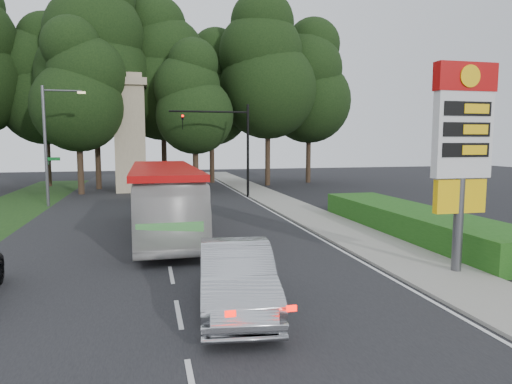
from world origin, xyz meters
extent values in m
plane|color=black|center=(0.00, 0.00, 0.00)|extent=(120.00, 120.00, 0.00)
cube|color=black|center=(0.00, 12.00, 0.01)|extent=(14.00, 80.00, 0.02)
cube|color=gray|center=(8.50, 12.00, 0.06)|extent=(3.00, 80.00, 0.12)
cube|color=#1B4F15|center=(11.50, 8.00, 0.60)|extent=(3.00, 14.00, 1.20)
cylinder|color=#59595E|center=(9.20, 2.00, 1.60)|extent=(0.32, 0.32, 3.20)
cube|color=yellow|center=(9.20, 2.00, 2.60)|extent=(1.80, 0.25, 1.10)
cube|color=silver|center=(9.20, 2.00, 4.60)|extent=(2.00, 0.35, 2.80)
cube|color=#AD0909|center=(9.20, 2.00, 6.40)|extent=(2.10, 0.40, 0.90)
cylinder|color=yellow|center=(9.20, 1.78, 6.40)|extent=(0.70, 0.05, 0.70)
cube|color=black|center=(9.20, 1.81, 5.40)|extent=(1.70, 0.04, 0.45)
cube|color=black|center=(9.20, 1.81, 4.75)|extent=(1.70, 0.04, 0.45)
cube|color=black|center=(9.20, 1.81, 4.10)|extent=(1.70, 0.04, 0.45)
cylinder|color=black|center=(7.00, 24.00, 3.60)|extent=(0.20, 0.20, 7.20)
cylinder|color=black|center=(4.00, 24.00, 6.60)|extent=(6.00, 0.14, 0.14)
imported|color=black|center=(2.00, 24.00, 6.35)|extent=(0.18, 0.22, 1.10)
sphere|color=#FF0C05|center=(2.00, 23.85, 6.25)|extent=(0.18, 0.18, 0.18)
cylinder|color=#59595E|center=(-7.20, 22.00, 4.00)|extent=(0.20, 0.20, 8.00)
cylinder|color=#59595E|center=(-6.00, 22.00, 7.70)|extent=(2.40, 0.12, 0.12)
cube|color=#FFE599|center=(-4.80, 22.00, 7.60)|extent=(0.50, 0.22, 0.14)
cube|color=#0C591E|center=(-6.75, 22.00, 3.20)|extent=(0.85, 0.04, 0.22)
cube|color=#0C591E|center=(-7.20, 22.45, 2.90)|extent=(0.04, 0.85, 0.22)
cube|color=gray|center=(-2.00, 30.00, 4.50)|extent=(2.50, 2.50, 9.00)
cube|color=gray|center=(-2.00, 30.00, 9.30)|extent=(3.00, 3.00, 0.60)
cube|color=gray|center=(-2.00, 30.00, 9.80)|extent=(2.20, 2.20, 0.50)
cylinder|color=#2D2116|center=(-10.00, 37.00, 2.70)|extent=(0.50, 0.50, 5.40)
sphere|color=black|center=(-10.00, 37.00, 8.25)|extent=(8.40, 8.40, 8.40)
sphere|color=black|center=(-10.00, 37.00, 11.25)|extent=(7.20, 7.20, 7.20)
sphere|color=black|center=(-10.00, 37.00, 13.80)|extent=(5.40, 5.40, 5.40)
cylinder|color=#2D2116|center=(-5.00, 33.00, 3.24)|extent=(0.50, 0.50, 6.48)
sphere|color=black|center=(-5.00, 33.00, 9.90)|extent=(10.08, 10.08, 10.08)
sphere|color=black|center=(-5.00, 33.00, 13.50)|extent=(8.64, 8.64, 8.64)
sphere|color=black|center=(-5.00, 33.00, 16.56)|extent=(6.48, 6.48, 6.48)
cylinder|color=#2D2116|center=(1.00, 35.00, 2.97)|extent=(0.50, 0.50, 5.94)
sphere|color=black|center=(1.00, 35.00, 9.08)|extent=(9.24, 9.24, 9.24)
sphere|color=black|center=(1.00, 35.00, 12.38)|extent=(7.92, 7.92, 7.92)
sphere|color=black|center=(1.00, 35.00, 15.18)|extent=(5.94, 5.94, 5.94)
cylinder|color=#2D2116|center=(6.00, 37.00, 2.61)|extent=(0.50, 0.50, 5.22)
sphere|color=black|center=(6.00, 37.00, 7.97)|extent=(8.12, 8.12, 8.12)
sphere|color=black|center=(6.00, 37.00, 10.88)|extent=(6.96, 6.96, 6.96)
sphere|color=black|center=(6.00, 37.00, 13.34)|extent=(5.22, 5.22, 5.22)
cylinder|color=#2D2116|center=(11.00, 33.00, 3.06)|extent=(0.50, 0.50, 6.12)
sphere|color=black|center=(11.00, 33.00, 9.35)|extent=(9.52, 9.52, 9.52)
sphere|color=black|center=(11.00, 33.00, 12.75)|extent=(8.16, 8.16, 8.16)
sphere|color=black|center=(11.00, 33.00, 15.64)|extent=(6.12, 6.12, 6.12)
cylinder|color=#2D2116|center=(16.00, 35.00, 2.79)|extent=(0.50, 0.50, 5.58)
sphere|color=black|center=(16.00, 35.00, 8.53)|extent=(8.68, 8.68, 8.68)
sphere|color=black|center=(16.00, 35.00, 11.62)|extent=(7.44, 7.44, 7.44)
sphere|color=black|center=(16.00, 35.00, 14.26)|extent=(5.58, 5.58, 5.58)
cylinder|color=#2D2116|center=(-6.00, 29.00, 2.34)|extent=(0.50, 0.50, 4.68)
sphere|color=black|center=(-6.00, 29.00, 7.15)|extent=(7.28, 7.28, 7.28)
sphere|color=black|center=(-6.00, 29.00, 9.75)|extent=(6.24, 6.24, 6.24)
sphere|color=black|center=(-6.00, 29.00, 11.96)|extent=(4.68, 4.68, 4.68)
cylinder|color=#2D2116|center=(3.50, 29.50, 2.16)|extent=(0.50, 0.50, 4.32)
sphere|color=black|center=(3.50, 29.50, 6.60)|extent=(6.72, 6.72, 6.72)
sphere|color=black|center=(3.50, 29.50, 9.00)|extent=(5.76, 5.76, 5.76)
sphere|color=black|center=(3.50, 29.50, 11.04)|extent=(4.32, 4.32, 4.32)
imported|color=silver|center=(0.04, 10.58, 1.61)|extent=(2.88, 11.62, 3.23)
imported|color=#ACAEB3|center=(1.50, 0.55, 0.86)|extent=(2.43, 5.42, 1.73)
camera|label=1|loc=(-0.69, -10.77, 4.38)|focal=32.00mm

